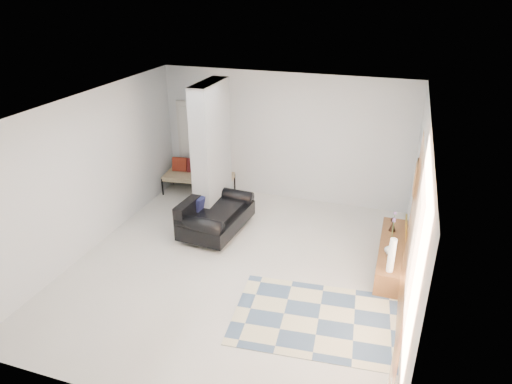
% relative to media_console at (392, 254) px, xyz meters
% --- Properties ---
extents(floor, '(6.00, 6.00, 0.00)m').
position_rel_media_console_xyz_m(floor, '(-2.52, -0.90, -0.20)').
color(floor, beige).
rests_on(floor, ground).
extents(ceiling, '(6.00, 6.00, 0.00)m').
position_rel_media_console_xyz_m(ceiling, '(-2.52, -0.90, 2.60)').
color(ceiling, white).
rests_on(ceiling, wall_back).
extents(wall_back, '(6.00, 0.00, 6.00)m').
position_rel_media_console_xyz_m(wall_back, '(-2.52, 2.10, 1.20)').
color(wall_back, silver).
rests_on(wall_back, ground).
extents(wall_front, '(6.00, 0.00, 6.00)m').
position_rel_media_console_xyz_m(wall_front, '(-2.52, -3.90, 1.20)').
color(wall_front, silver).
rests_on(wall_front, ground).
extents(wall_left, '(0.00, 6.00, 6.00)m').
position_rel_media_console_xyz_m(wall_left, '(-5.27, -0.90, 1.20)').
color(wall_left, silver).
rests_on(wall_left, ground).
extents(wall_right, '(0.00, 6.00, 6.00)m').
position_rel_media_console_xyz_m(wall_right, '(0.23, -0.90, 1.20)').
color(wall_right, silver).
rests_on(wall_right, ground).
extents(partition_column, '(0.35, 1.20, 2.80)m').
position_rel_media_console_xyz_m(partition_column, '(-3.62, 0.70, 1.20)').
color(partition_column, '#999DA0').
rests_on(partition_column, floor).
extents(hallway_door, '(0.85, 0.06, 2.04)m').
position_rel_media_console_xyz_m(hallway_door, '(-4.62, 2.06, 0.82)').
color(hallway_door, beige).
rests_on(hallway_door, floor).
extents(curtain, '(0.00, 2.55, 2.55)m').
position_rel_media_console_xyz_m(curtain, '(0.15, -2.05, 1.25)').
color(curtain, orange).
rests_on(curtain, wall_right).
extents(wall_art, '(0.04, 0.45, 0.55)m').
position_rel_media_console_xyz_m(wall_art, '(0.20, -0.00, 1.45)').
color(wall_art, '#301F0D').
rests_on(wall_art, wall_right).
extents(media_console, '(0.45, 1.99, 0.80)m').
position_rel_media_console_xyz_m(media_console, '(0.00, 0.00, 0.00)').
color(media_console, brown).
rests_on(media_console, floor).
extents(loveseat, '(1.08, 1.70, 0.76)m').
position_rel_media_console_xyz_m(loveseat, '(-3.39, 0.15, 0.15)').
color(loveseat, silver).
rests_on(loveseat, floor).
extents(daybed, '(1.64, 0.82, 0.77)m').
position_rel_media_console_xyz_m(daybed, '(-4.45, 1.73, 0.22)').
color(daybed, black).
rests_on(daybed, floor).
extents(area_rug, '(2.60, 1.85, 0.01)m').
position_rel_media_console_xyz_m(area_rug, '(-0.92, -1.80, -0.20)').
color(area_rug, beige).
rests_on(area_rug, floor).
extents(cylinder_lamp, '(0.10, 0.10, 0.57)m').
position_rel_media_console_xyz_m(cylinder_lamp, '(-0.02, -0.82, 0.48)').
color(cylinder_lamp, white).
rests_on(cylinder_lamp, media_console).
extents(bronze_figurine, '(0.13, 0.13, 0.26)m').
position_rel_media_console_xyz_m(bronze_figurine, '(-0.05, 0.49, 0.32)').
color(bronze_figurine, black).
rests_on(bronze_figurine, media_console).
extents(vase, '(0.18, 0.18, 0.18)m').
position_rel_media_console_xyz_m(vase, '(-0.05, -0.31, 0.29)').
color(vase, white).
rests_on(vase, media_console).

